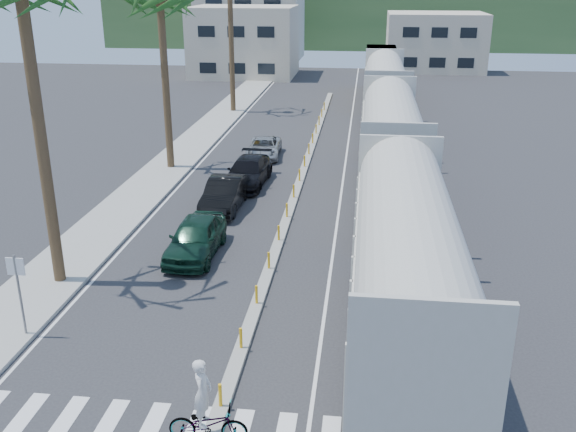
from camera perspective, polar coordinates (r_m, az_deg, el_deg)
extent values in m
plane|color=#28282B|center=(19.52, -5.32, -15.03)|extent=(140.00, 140.00, 0.00)
cube|color=gray|center=(43.73, -9.47, 5.38)|extent=(3.00, 90.00, 0.15)
cube|color=black|center=(44.92, 7.57, 5.83)|extent=(0.12, 100.00, 0.06)
cube|color=black|center=(44.96, 9.41, 5.74)|extent=(0.12, 100.00, 0.06)
cube|color=gray|center=(37.39, 1.03, 3.05)|extent=(0.45, 60.00, 0.15)
cylinder|color=#EEAA14|center=(18.44, -6.04, -15.55)|extent=(0.10, 0.10, 0.70)
cylinder|color=#EEAA14|center=(20.88, -4.21, -10.76)|extent=(0.10, 0.10, 0.70)
cylinder|color=#EEAA14|center=(23.45, -2.82, -6.98)|extent=(0.10, 0.10, 0.70)
cylinder|color=#EEAA14|center=(26.11, -1.72, -3.96)|extent=(0.10, 0.10, 0.70)
cylinder|color=#EEAA14|center=(28.83, -0.83, -1.50)|extent=(0.10, 0.10, 0.70)
cylinder|color=#EEAA14|center=(31.61, -0.10, 0.53)|extent=(0.10, 0.10, 0.70)
cylinder|color=#EEAA14|center=(34.42, 0.51, 2.23)|extent=(0.10, 0.10, 0.70)
cylinder|color=#EEAA14|center=(37.27, 1.03, 3.68)|extent=(0.10, 0.10, 0.70)
cylinder|color=#EEAA14|center=(40.13, 1.48, 4.91)|extent=(0.10, 0.10, 0.70)
cylinder|color=#EEAA14|center=(43.02, 1.87, 5.98)|extent=(0.10, 0.10, 0.70)
cylinder|color=#EEAA14|center=(45.91, 2.21, 6.92)|extent=(0.10, 0.10, 0.70)
cylinder|color=#EEAA14|center=(48.83, 2.51, 7.74)|extent=(0.10, 0.10, 0.70)
cylinder|color=#EEAA14|center=(51.75, 2.78, 8.48)|extent=(0.10, 0.10, 0.70)
cylinder|color=#EEAA14|center=(54.68, 3.02, 9.13)|extent=(0.10, 0.10, 0.70)
cylinder|color=#EEAA14|center=(57.61, 3.24, 9.71)|extent=(0.10, 0.10, 0.70)
cube|color=silver|center=(43.30, -7.30, 5.25)|extent=(0.12, 90.00, 0.01)
cube|color=silver|center=(42.04, 5.14, 4.86)|extent=(0.12, 90.00, 0.01)
cube|color=#B4B2A5|center=(19.08, 10.32, -6.70)|extent=(3.00, 12.88, 3.40)
cylinder|color=#B4B2A5|center=(18.38, 10.65, -1.98)|extent=(2.90, 12.58, 2.90)
cube|color=black|center=(20.18, 9.92, -12.26)|extent=(2.60, 12.88, 1.00)
cube|color=#B4B2A5|center=(33.14, 9.08, 5.21)|extent=(3.00, 12.88, 3.40)
cylinder|color=#B4B2A5|center=(32.73, 9.25, 8.08)|extent=(2.90, 12.58, 2.90)
cube|color=black|center=(33.78, 8.87, 1.62)|extent=(2.60, 12.88, 1.00)
cube|color=#B4B2A5|center=(47.77, 8.58, 9.94)|extent=(3.00, 12.88, 3.40)
cylinder|color=#B4B2A5|center=(47.49, 8.69, 11.96)|extent=(2.90, 12.58, 2.90)
cube|color=black|center=(48.22, 8.44, 7.38)|extent=(2.60, 12.88, 1.00)
cube|color=#4C4C4F|center=(63.81, 8.22, 11.11)|extent=(3.00, 17.00, 0.50)
cube|color=gold|center=(62.59, 8.31, 12.36)|extent=(2.70, 12.24, 2.60)
cube|color=gold|center=(69.27, 8.24, 13.39)|extent=(3.00, 3.74, 3.20)
cube|color=black|center=(63.91, 8.20, 10.58)|extent=(2.60, 13.60, 0.90)
cylinder|color=brown|center=(25.11, -21.03, 5.76)|extent=(0.44, 0.44, 11.00)
cylinder|color=brown|center=(39.83, -10.80, 11.08)|extent=(0.44, 0.44, 10.00)
cylinder|color=brown|center=(56.93, -5.07, 15.13)|extent=(0.44, 0.44, 12.00)
cylinder|color=slate|center=(22.84, -22.69, -6.66)|extent=(0.08, 0.08, 3.00)
cube|color=silver|center=(22.39, -23.08, -4.15)|extent=(0.60, 0.04, 0.60)
cube|color=beige|center=(79.18, -3.88, 15.23)|extent=(12.00, 10.00, 8.00)
cube|color=beige|center=(95.15, -3.29, 16.74)|extent=(14.00, 12.00, 10.00)
cube|color=beige|center=(86.23, 12.91, 14.88)|extent=(12.00, 10.00, 7.00)
cube|color=#385628|center=(115.65, 5.39, 17.86)|extent=(80.00, 20.00, 12.00)
imported|color=black|center=(27.74, -8.22, -1.90)|extent=(2.05, 4.90, 1.66)
imported|color=black|center=(33.17, -5.66, 1.96)|extent=(1.87, 4.93, 1.60)
imported|color=black|center=(36.99, -3.58, 3.95)|extent=(2.66, 5.51, 1.54)
imported|color=#A0A3A5|center=(42.83, -2.14, 6.10)|extent=(2.59, 4.76, 1.26)
imported|color=#9EA0A5|center=(17.45, -7.11, -17.85)|extent=(0.93, 2.13, 1.08)
imported|color=silver|center=(16.90, -7.59, -15.28)|extent=(0.73, 0.52, 1.88)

